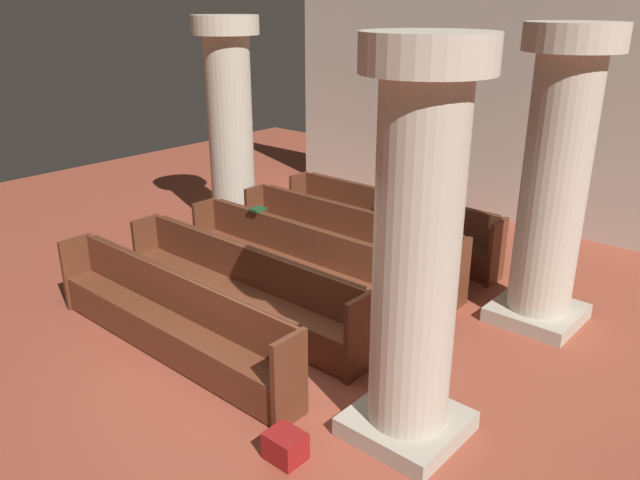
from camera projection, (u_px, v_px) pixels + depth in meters
The scene contains 13 objects.
ground_plane at pixel (275, 357), 6.96m from camera, with size 19.20×19.20×0.00m, color #9E4733.
back_wall at pixel (529, 95), 10.43m from camera, with size 10.00×0.16×4.50m, color beige.
pew_row_0 at pixel (388, 221), 9.78m from camera, with size 3.79×0.46×0.93m.
pew_row_1 at pixel (346, 239), 9.05m from camera, with size 3.79×0.46×0.93m.
pew_row_2 at pixel (297, 259), 8.32m from camera, with size 3.79×0.47×0.93m.
pew_row_3 at pixel (239, 284), 7.60m from camera, with size 3.79×0.46×0.93m.
pew_row_4 at pixel (169, 314), 6.87m from camera, with size 3.79×0.46×0.93m.
pillar_aisle_side at pixel (555, 177), 7.13m from camera, with size 1.08×1.08×3.51m.
pillar_far_side at pixel (230, 122), 10.40m from camera, with size 1.08×1.08×3.51m.
pillar_aisle_rear at pixel (417, 248), 5.10m from camera, with size 1.04×1.04×3.51m.
lectern at pixel (438, 209), 10.44m from camera, with size 0.48×0.45×1.08m.
hymn_book at pixel (258, 209), 8.86m from camera, with size 0.16×0.21×0.04m, color #194723.
kneeler_box_red at pixel (285, 446), 5.37m from camera, with size 0.32×0.28×0.26m, color maroon.
Camera 1 is at (4.35, -4.21, 3.71)m, focal length 35.02 mm.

